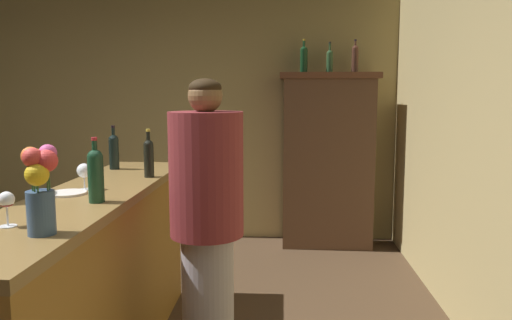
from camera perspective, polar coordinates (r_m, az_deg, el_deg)
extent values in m
cube|color=tan|center=(5.53, -11.97, 5.92)|extent=(5.38, 0.12, 2.84)
cube|color=olive|center=(2.93, -18.46, -14.29)|extent=(0.47, 2.33, 1.00)
cube|color=brown|center=(2.78, -18.92, -4.20)|extent=(0.53, 2.43, 0.05)
cube|color=brown|center=(5.09, 8.31, -0.09)|extent=(0.91, 0.37, 1.79)
cube|color=brown|center=(5.05, 8.51, 9.66)|extent=(0.99, 0.43, 0.06)
cylinder|color=#183A24|center=(2.52, -18.12, -2.22)|extent=(0.08, 0.08, 0.22)
sphere|color=#183A24|center=(2.50, -18.22, 0.29)|extent=(0.08, 0.08, 0.08)
cylinder|color=#183A24|center=(2.49, -18.26, 1.23)|extent=(0.02, 0.02, 0.08)
cylinder|color=#AC252B|center=(2.49, -18.31, 2.35)|extent=(0.03, 0.03, 0.02)
cylinder|color=black|center=(3.19, -12.35, -0.12)|extent=(0.06, 0.06, 0.21)
sphere|color=black|center=(3.18, -12.40, 1.73)|extent=(0.06, 0.06, 0.06)
cylinder|color=black|center=(3.17, -12.43, 2.49)|extent=(0.02, 0.02, 0.08)
cylinder|color=gold|center=(3.17, -12.45, 3.40)|extent=(0.03, 0.03, 0.02)
cylinder|color=black|center=(3.59, -16.18, 0.62)|extent=(0.07, 0.07, 0.21)
sphere|color=black|center=(3.58, -16.24, 2.28)|extent=(0.07, 0.07, 0.07)
cylinder|color=black|center=(3.58, -16.27, 2.95)|extent=(0.02, 0.02, 0.08)
cylinder|color=black|center=(3.57, -16.30, 3.75)|extent=(0.03, 0.03, 0.02)
cylinder|color=white|center=(2.89, -19.28, -3.23)|extent=(0.06, 0.06, 0.00)
cylinder|color=white|center=(2.88, -19.31, -2.57)|extent=(0.01, 0.01, 0.06)
ellipsoid|color=white|center=(2.87, -19.38, -1.17)|extent=(0.08, 0.08, 0.08)
cylinder|color=white|center=(2.21, -26.87, -6.88)|extent=(0.07, 0.07, 0.00)
cylinder|color=white|center=(2.21, -26.94, -5.89)|extent=(0.01, 0.01, 0.08)
ellipsoid|color=white|center=(2.19, -27.05, -4.11)|extent=(0.06, 0.06, 0.06)
ellipsoid|color=maroon|center=(2.19, -27.02, -4.57)|extent=(0.05, 0.05, 0.03)
cylinder|color=#365174|center=(2.02, -23.72, -5.64)|extent=(0.10, 0.10, 0.17)
cylinder|color=#38602D|center=(1.99, -23.08, -2.67)|extent=(0.01, 0.01, 0.18)
sphere|color=red|center=(1.98, -23.22, -0.09)|extent=(0.08, 0.08, 0.08)
cylinder|color=#38602D|center=(2.01, -22.92, -2.18)|extent=(0.01, 0.01, 0.21)
sphere|color=#C74884|center=(2.00, -23.07, 0.73)|extent=(0.07, 0.07, 0.07)
cylinder|color=#38602D|center=(2.04, -24.19, -2.39)|extent=(0.01, 0.01, 0.19)
sphere|color=yellow|center=(2.02, -24.34, 0.24)|extent=(0.07, 0.07, 0.07)
cylinder|color=#38602D|center=(2.01, -24.58, -2.39)|extent=(0.01, 0.01, 0.20)
sphere|color=orange|center=(1.99, -24.74, 0.42)|extent=(0.07, 0.07, 0.07)
cylinder|color=#38602D|center=(1.98, -24.39, -2.55)|extent=(0.01, 0.01, 0.20)
sphere|color=red|center=(1.97, -24.55, 0.25)|extent=(0.07, 0.07, 0.07)
cylinder|color=#38602D|center=(1.98, -24.02, -3.47)|extent=(0.01, 0.01, 0.13)
sphere|color=gold|center=(1.96, -24.12, -1.54)|extent=(0.09, 0.09, 0.09)
cylinder|color=white|center=(2.79, -21.09, -3.62)|extent=(0.20, 0.20, 0.01)
cylinder|color=#14381C|center=(5.04, 5.58, 11.32)|extent=(0.08, 0.08, 0.22)
sphere|color=#14381C|center=(5.05, 5.60, 12.59)|extent=(0.08, 0.08, 0.08)
cylinder|color=#14381C|center=(5.05, 5.61, 13.11)|extent=(0.03, 0.03, 0.09)
cylinder|color=gold|center=(5.06, 5.61, 13.73)|extent=(0.03, 0.03, 0.02)
cylinder|color=#2D4F2D|center=(5.06, 8.56, 11.07)|extent=(0.07, 0.07, 0.19)
sphere|color=#2D4F2D|center=(5.06, 8.58, 12.14)|extent=(0.07, 0.07, 0.07)
cylinder|color=#2D4F2D|center=(5.07, 8.59, 12.69)|extent=(0.02, 0.02, 0.10)
cylinder|color=black|center=(5.07, 8.61, 13.33)|extent=(0.02, 0.02, 0.02)
cylinder|color=#4C2B21|center=(5.09, 11.45, 11.24)|extent=(0.07, 0.07, 0.23)
sphere|color=#4C2B21|center=(5.09, 11.48, 12.56)|extent=(0.07, 0.07, 0.07)
cylinder|color=#4C2B21|center=(5.10, 11.49, 12.98)|extent=(0.02, 0.02, 0.08)
cylinder|color=black|center=(5.10, 11.51, 13.49)|extent=(0.02, 0.02, 0.02)
cylinder|color=gray|center=(2.78, -5.58, -16.94)|extent=(0.28, 0.28, 0.84)
cylinder|color=maroon|center=(2.56, -5.80, -1.65)|extent=(0.39, 0.39, 0.65)
sphere|color=brown|center=(2.53, -5.92, 7.43)|extent=(0.18, 0.18, 0.18)
ellipsoid|color=black|center=(2.53, -5.94, 8.33)|extent=(0.17, 0.17, 0.10)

